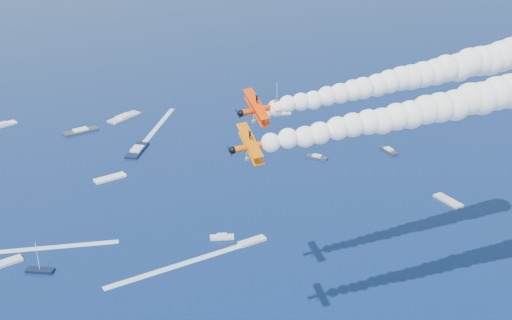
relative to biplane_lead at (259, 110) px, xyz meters
name	(u,v)px	position (x,y,z in m)	size (l,w,h in m)	color
biplane_lead	(259,110)	(0.00, 0.00, 0.00)	(7.76, 8.70, 5.24)	#FD3905
biplane_trail	(253,146)	(-10.44, -17.40, 1.72)	(7.01, 7.87, 4.74)	#E66504
smoke_trail_lead	(412,77)	(31.39, -3.63, 2.42)	(63.69, 13.44, 11.71)	white
smoke_trail_trail	(441,107)	(20.73, -22.57, 4.14)	(63.30, 16.21, 11.71)	white
spectator_boats	(83,179)	(-11.89, 98.70, -53.86)	(223.46, 153.99, 0.70)	black
boat_wakes	(131,200)	(-2.42, 77.95, -54.18)	(89.06, 113.14, 0.04)	white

